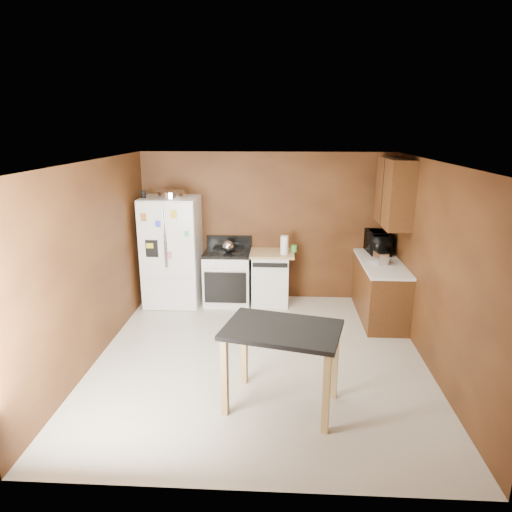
# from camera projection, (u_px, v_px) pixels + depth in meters

# --- Properties ---
(floor) EXTENTS (4.50, 4.50, 0.00)m
(floor) POSITION_uv_depth(u_px,v_px,m) (260.00, 358.00, 5.92)
(floor) COLOR beige
(floor) RESTS_ON ground
(ceiling) EXTENTS (4.50, 4.50, 0.00)m
(ceiling) POSITION_uv_depth(u_px,v_px,m) (261.00, 162.00, 5.24)
(ceiling) COLOR white
(ceiling) RESTS_ON ground
(wall_back) EXTENTS (4.20, 0.00, 4.20)m
(wall_back) POSITION_uv_depth(u_px,v_px,m) (266.00, 227.00, 7.74)
(wall_back) COLOR brown
(wall_back) RESTS_ON ground
(wall_front) EXTENTS (4.20, 0.00, 4.20)m
(wall_front) POSITION_uv_depth(u_px,v_px,m) (247.00, 354.00, 3.42)
(wall_front) COLOR brown
(wall_front) RESTS_ON ground
(wall_left) EXTENTS (0.00, 4.50, 4.50)m
(wall_left) POSITION_uv_depth(u_px,v_px,m) (93.00, 263.00, 5.69)
(wall_left) COLOR brown
(wall_left) RESTS_ON ground
(wall_right) EXTENTS (0.00, 4.50, 4.50)m
(wall_right) POSITION_uv_depth(u_px,v_px,m) (435.00, 269.00, 5.47)
(wall_right) COLOR brown
(wall_right) RESTS_ON ground
(roasting_pan) EXTENTS (0.43, 0.43, 0.11)m
(roasting_pan) POSITION_uv_depth(u_px,v_px,m) (172.00, 194.00, 7.24)
(roasting_pan) COLOR silver
(roasting_pan) RESTS_ON refrigerator
(pen_cup) EXTENTS (0.08, 0.08, 0.12)m
(pen_cup) POSITION_uv_depth(u_px,v_px,m) (143.00, 194.00, 7.21)
(pen_cup) COLOR black
(pen_cup) RESTS_ON refrigerator
(kettle) EXTENTS (0.19, 0.19, 0.19)m
(kettle) POSITION_uv_depth(u_px,v_px,m) (228.00, 247.00, 7.48)
(kettle) COLOR silver
(kettle) RESTS_ON gas_range
(paper_towel) EXTENTS (0.13, 0.13, 0.30)m
(paper_towel) POSITION_uv_depth(u_px,v_px,m) (284.00, 245.00, 7.42)
(paper_towel) COLOR white
(paper_towel) RESTS_ON dishwasher
(green_canister) EXTENTS (0.13, 0.13, 0.11)m
(green_canister) POSITION_uv_depth(u_px,v_px,m) (294.00, 248.00, 7.56)
(green_canister) COLOR green
(green_canister) RESTS_ON dishwasher
(toaster) EXTENTS (0.20, 0.27, 0.18)m
(toaster) POSITION_uv_depth(u_px,v_px,m) (381.00, 258.00, 6.86)
(toaster) COLOR silver
(toaster) RESTS_ON right_cabinets
(microwave) EXTENTS (0.44, 0.61, 0.32)m
(microwave) POSITION_uv_depth(u_px,v_px,m) (378.00, 243.00, 7.45)
(microwave) COLOR black
(microwave) RESTS_ON right_cabinets
(refrigerator) EXTENTS (0.90, 0.80, 1.80)m
(refrigerator) POSITION_uv_depth(u_px,v_px,m) (172.00, 251.00, 7.55)
(refrigerator) COLOR white
(refrigerator) RESTS_ON ground
(gas_range) EXTENTS (0.76, 0.68, 1.10)m
(gas_range) POSITION_uv_depth(u_px,v_px,m) (228.00, 276.00, 7.68)
(gas_range) COLOR white
(gas_range) RESTS_ON ground
(dishwasher) EXTENTS (0.78, 0.63, 0.89)m
(dishwasher) POSITION_uv_depth(u_px,v_px,m) (270.00, 277.00, 7.67)
(dishwasher) COLOR white
(dishwasher) RESTS_ON ground
(right_cabinets) EXTENTS (0.63, 1.58, 2.45)m
(right_cabinets) POSITION_uv_depth(u_px,v_px,m) (384.00, 261.00, 7.00)
(right_cabinets) COLOR brown
(right_cabinets) RESTS_ON ground
(island) EXTENTS (1.33, 1.04, 0.91)m
(island) POSITION_uv_depth(u_px,v_px,m) (282.00, 340.00, 4.72)
(island) COLOR black
(island) RESTS_ON ground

